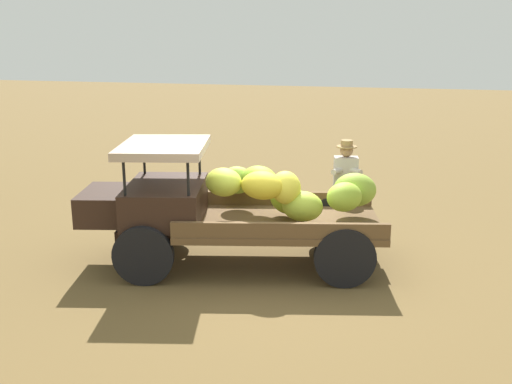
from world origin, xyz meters
name	(u,v)px	position (x,y,z in m)	size (l,w,h in m)	color
ground_plane	(248,265)	(0.00, 0.00, 0.00)	(60.00, 60.00, 0.00)	brown
truck	(226,205)	(0.32, 0.00, 0.93)	(4.64, 2.44, 1.87)	black
farmer	(345,183)	(-1.31, -1.66, 0.96)	(0.52, 0.48, 1.69)	slate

